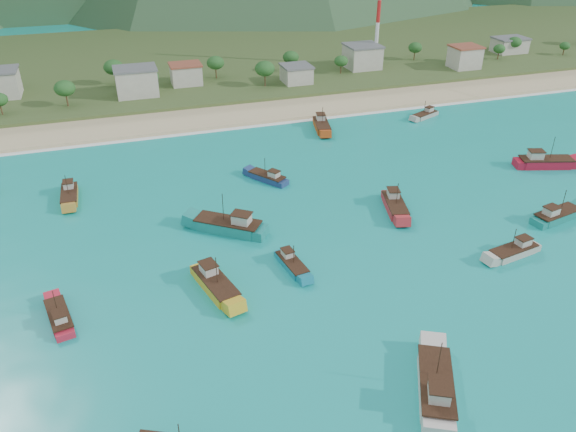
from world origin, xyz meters
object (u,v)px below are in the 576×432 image
object	(u,v)px
boat_3	(395,206)
boat_14	(292,265)
boat_1	(322,126)
boat_16	(268,178)
boat_20	(425,115)
boat_8	(557,216)
boat_6	(215,285)
boat_9	(544,163)
boat_19	(436,388)
radio_tower	(380,0)
boat_15	(60,318)
boat_12	(514,252)
boat_4	(229,226)
boat_11	(70,196)

from	to	relation	value
boat_3	boat_14	world-z (taller)	boat_3
boat_1	boat_14	bearing A→B (deg)	76.97
boat_16	boat_20	size ratio (longest dim) A/B	1.02
boat_8	boat_20	size ratio (longest dim) A/B	1.25
boat_16	boat_6	bearing A→B (deg)	-153.06
boat_9	boat_19	size ratio (longest dim) A/B	1.00
radio_tower	boat_9	world-z (taller)	radio_tower
boat_1	boat_19	size ratio (longest dim) A/B	0.87
boat_15	boat_12	bearing A→B (deg)	-16.44
boat_4	boat_19	size ratio (longest dim) A/B	0.98
boat_14	boat_16	world-z (taller)	boat_16
boat_1	boat_12	distance (m)	63.45
boat_15	boat_19	distance (m)	50.36
boat_12	boat_11	bearing A→B (deg)	48.12
radio_tower	boat_14	world-z (taller)	radio_tower
boat_8	boat_19	xyz separation A→B (m)	(-42.16, -29.17, 0.22)
boat_12	boat_16	bearing A→B (deg)	28.18
boat_11	boat_19	bearing A→B (deg)	123.18
boat_4	boat_15	distance (m)	31.87
boat_15	boat_20	world-z (taller)	boat_15
boat_11	boat_14	bearing A→B (deg)	134.26
boat_11	boat_16	bearing A→B (deg)	174.35
boat_3	boat_11	xyz separation A→B (m)	(-57.66, 23.18, -0.09)
boat_1	boat_8	distance (m)	60.45
boat_4	boat_6	xyz separation A→B (m)	(-5.67, -15.57, -0.19)
boat_12	boat_6	bearing A→B (deg)	72.89
boat_9	boat_11	world-z (taller)	boat_9
boat_3	boat_15	bearing A→B (deg)	28.38
boat_15	boat_16	world-z (taller)	boat_16
boat_9	boat_16	world-z (taller)	boat_9
boat_11	boat_9	bearing A→B (deg)	171.16
boat_14	boat_20	world-z (taller)	boat_20
boat_15	boat_19	world-z (taller)	boat_19
boat_6	boat_8	xyz separation A→B (m)	(62.65, 1.33, -0.07)
boat_6	boat_11	world-z (taller)	boat_6
boat_8	boat_11	size ratio (longest dim) A/B	1.12
boat_3	boat_12	size ratio (longest dim) A/B	1.13
boat_6	boat_14	distance (m)	12.69
boat_4	boat_16	bearing A→B (deg)	1.89
radio_tower	boat_9	xyz separation A→B (m)	(1.16, -81.67, -21.26)
radio_tower	boat_9	bearing A→B (deg)	-89.19
boat_9	boat_6	bearing A→B (deg)	-58.04
boat_16	boat_9	bearing A→B (deg)	-46.29
boat_11	boat_3	bearing A→B (deg)	158.63
radio_tower	boat_19	world-z (taller)	radio_tower
boat_20	boat_16	bearing A→B (deg)	91.52
boat_8	boat_16	size ratio (longest dim) A/B	1.23
radio_tower	boat_3	size ratio (longest dim) A/B	3.72
boat_19	boat_6	bearing A→B (deg)	153.65
boat_3	boat_14	xyz separation A→B (m)	(-24.11, -11.89, -0.26)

